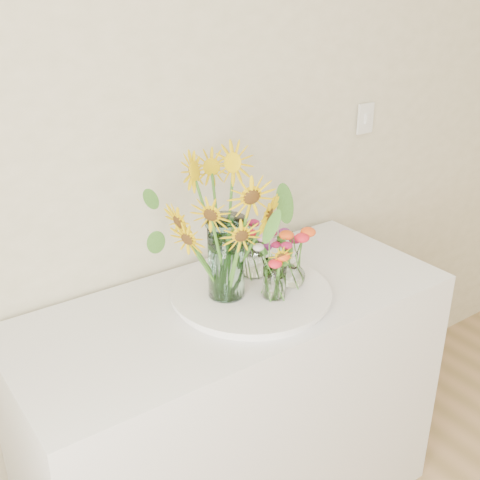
{
  "coord_description": "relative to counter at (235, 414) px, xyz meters",
  "views": [
    {
      "loc": [
        -1.39,
        0.6,
        1.85
      ],
      "look_at": [
        -0.44,
        1.93,
        1.1
      ],
      "focal_mm": 45.0,
      "sensor_mm": 36.0,
      "label": 1
    }
  ],
  "objects": [
    {
      "name": "wildflower_posy_a",
      "position": [
        0.09,
        -0.09,
        0.58
      ],
      "size": [
        0.18,
        0.18,
        0.21
      ],
      "primitive_type": null,
      "color": "#FD5116",
      "rests_on": "tray"
    },
    {
      "name": "wildflower_posy_c",
      "position": [
        0.12,
        0.06,
        0.58
      ],
      "size": [
        0.19,
        0.19,
        0.22
      ],
      "primitive_type": null,
      "color": "#FD5116",
      "rests_on": "tray"
    },
    {
      "name": "small_vase_c",
      "position": [
        0.12,
        0.06,
        0.54
      ],
      "size": [
        0.08,
        0.08,
        0.13
      ],
      "primitive_type": "cylinder",
      "rotation": [
        0.0,
        0.0,
        0.05
      ],
      "color": "white",
      "rests_on": "tray"
    },
    {
      "name": "tray",
      "position": [
        0.05,
        -0.02,
        0.46
      ],
      "size": [
        0.48,
        0.48,
        0.02
      ],
      "primitive_type": "cylinder",
      "color": "white",
      "rests_on": "counter"
    },
    {
      "name": "counter",
      "position": [
        0.0,
        0.0,
        0.0
      ],
      "size": [
        1.4,
        0.6,
        0.9
      ],
      "primitive_type": "cube",
      "color": "white",
      "rests_on": "ground_plane"
    },
    {
      "name": "wildflower_posy_b",
      "position": [
        0.18,
        -0.07,
        0.58
      ],
      "size": [
        0.19,
        0.19,
        0.21
      ],
      "primitive_type": null,
      "color": "#FD5116",
      "rests_on": "tray"
    },
    {
      "name": "small_vase_a",
      "position": [
        0.09,
        -0.09,
        0.54
      ],
      "size": [
        0.07,
        0.07,
        0.12
      ],
      "primitive_type": "cylinder",
      "rotation": [
        0.0,
        0.0,
        0.0
      ],
      "color": "white",
      "rests_on": "tray"
    },
    {
      "name": "small_vase_b",
      "position": [
        0.18,
        -0.07,
        0.53
      ],
      "size": [
        0.09,
        0.09,
        0.12
      ],
      "primitive_type": null,
      "rotation": [
        0.0,
        0.0,
        -0.06
      ],
      "color": "white",
      "rests_on": "tray"
    },
    {
      "name": "mason_jar",
      "position": [
        -0.03,
        0.0,
        0.61
      ],
      "size": [
        0.14,
        0.14,
        0.26
      ],
      "primitive_type": "cylinder",
      "rotation": [
        0.0,
        0.0,
        0.37
      ],
      "color": "#A3D4CA",
      "rests_on": "tray"
    },
    {
      "name": "sunflower_bouquet",
      "position": [
        -0.03,
        0.0,
        0.72
      ],
      "size": [
        0.87,
        0.87,
        0.5
      ],
      "primitive_type": null,
      "rotation": [
        0.0,
        0.0,
        0.37
      ],
      "color": "#DEB504",
      "rests_on": "tray"
    }
  ]
}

